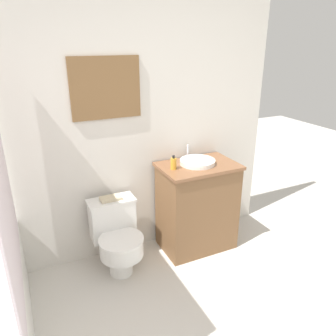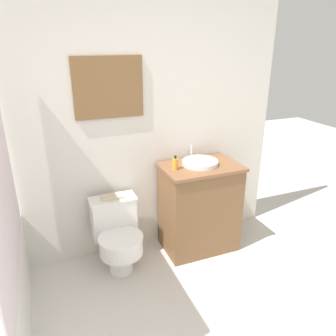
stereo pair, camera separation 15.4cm
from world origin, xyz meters
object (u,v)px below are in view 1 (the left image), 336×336
object	(u,v)px
sink	(197,162)
book_on_tank	(111,198)
soap_bottle	(174,163)
toilet	(117,235)

from	to	relation	value
sink	book_on_tank	world-z (taller)	sink
soap_bottle	sink	bearing A→B (deg)	5.22
toilet	soap_bottle	bearing A→B (deg)	1.08
toilet	book_on_tank	size ratio (longest dim) A/B	3.44
sink	book_on_tank	xyz separation A→B (m)	(-0.80, 0.09, -0.24)
sink	soap_bottle	size ratio (longest dim) A/B	2.85
toilet	book_on_tank	bearing A→B (deg)	90.00
sink	soap_bottle	bearing A→B (deg)	-174.78
toilet	book_on_tank	distance (m)	0.33
soap_bottle	book_on_tank	bearing A→B (deg)	168.63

